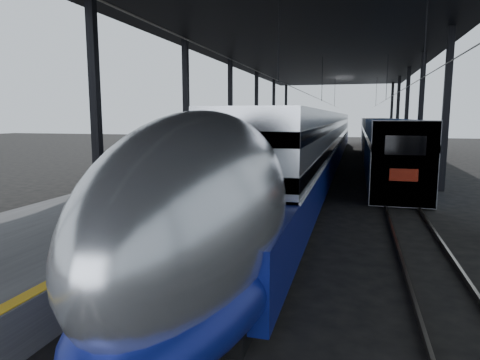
% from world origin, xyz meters
% --- Properties ---
extents(ground, '(160.00, 160.00, 0.00)m').
position_xyz_m(ground, '(0.00, 0.00, 0.00)').
color(ground, black).
rests_on(ground, ground).
extents(platform, '(6.00, 80.00, 1.00)m').
position_xyz_m(platform, '(-3.50, 20.00, 0.50)').
color(platform, '#4C4C4F').
rests_on(platform, ground).
extents(yellow_strip, '(0.30, 80.00, 0.01)m').
position_xyz_m(yellow_strip, '(-0.70, 20.00, 1.00)').
color(yellow_strip, gold).
rests_on(yellow_strip, platform).
extents(rails, '(6.52, 80.00, 0.16)m').
position_xyz_m(rails, '(4.50, 20.00, 0.08)').
color(rails, slate).
rests_on(rails, ground).
extents(canopy, '(18.00, 75.00, 9.47)m').
position_xyz_m(canopy, '(1.90, 20.00, 9.12)').
color(canopy, black).
rests_on(canopy, ground).
extents(tgv_train, '(3.11, 65.20, 4.46)m').
position_xyz_m(tgv_train, '(2.00, 24.36, 2.09)').
color(tgv_train, '#BBBDC2').
rests_on(tgv_train, ground).
extents(second_train, '(2.91, 56.05, 4.01)m').
position_xyz_m(second_train, '(7.00, 36.56, 2.03)').
color(second_train, navy).
rests_on(second_train, ground).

